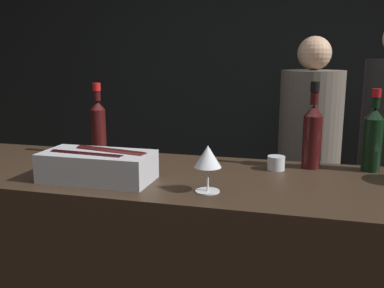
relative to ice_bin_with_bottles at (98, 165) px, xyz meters
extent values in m
cube|color=black|center=(0.32, 2.11, 0.27)|extent=(6.40, 0.06, 2.80)
cube|color=#B7BABF|center=(0.00, 0.00, -0.01)|extent=(0.42, 0.20, 0.11)
cylinder|color=black|center=(-0.03, -0.03, 0.02)|extent=(0.30, 0.09, 0.07)
cylinder|color=#380F0F|center=(0.04, 0.03, 0.02)|extent=(0.31, 0.13, 0.07)
cylinder|color=silver|center=(0.43, -0.03, -0.06)|extent=(0.09, 0.09, 0.00)
cylinder|color=silver|center=(0.43, -0.03, -0.01)|extent=(0.01, 0.01, 0.08)
cone|color=silver|center=(0.43, -0.03, 0.07)|extent=(0.10, 0.10, 0.08)
cylinder|color=silver|center=(0.64, 0.33, -0.03)|extent=(0.07, 0.07, 0.06)
sphere|color=#F4C66B|center=(0.64, 0.33, -0.03)|extent=(0.03, 0.03, 0.03)
cylinder|color=black|center=(1.02, 0.41, 0.05)|extent=(0.08, 0.08, 0.22)
cone|color=black|center=(1.02, 0.41, 0.18)|extent=(0.08, 0.08, 0.05)
cylinder|color=black|center=(1.02, 0.41, 0.24)|extent=(0.03, 0.03, 0.08)
cylinder|color=maroon|center=(1.02, 0.41, 0.26)|extent=(0.04, 0.04, 0.03)
cylinder|color=#380F0F|center=(-0.19, 0.39, 0.05)|extent=(0.07, 0.07, 0.22)
cone|color=#380F0F|center=(-0.19, 0.39, 0.18)|extent=(0.07, 0.07, 0.04)
cylinder|color=#380F0F|center=(-0.19, 0.39, 0.24)|extent=(0.03, 0.03, 0.08)
cylinder|color=red|center=(-0.19, 0.39, 0.26)|extent=(0.04, 0.04, 0.04)
cylinder|color=#380F0F|center=(0.78, 0.40, 0.05)|extent=(0.08, 0.08, 0.22)
cone|color=#380F0F|center=(0.78, 0.40, 0.18)|extent=(0.08, 0.08, 0.05)
cylinder|color=#380F0F|center=(0.78, 0.40, 0.25)|extent=(0.03, 0.03, 0.10)
cylinder|color=black|center=(0.78, 0.40, 0.28)|extent=(0.04, 0.04, 0.04)
cube|color=black|center=(0.78, 1.41, -0.76)|extent=(0.30, 0.22, 0.75)
cylinder|color=#60564C|center=(0.78, 1.41, -0.04)|extent=(0.40, 0.40, 0.70)
sphere|color=tan|center=(0.78, 1.41, 0.42)|extent=(0.21, 0.21, 0.21)
cube|color=black|center=(1.21, 0.98, -0.74)|extent=(0.27, 0.20, 0.79)
camera|label=1|loc=(0.75, -1.42, 0.41)|focal=40.00mm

